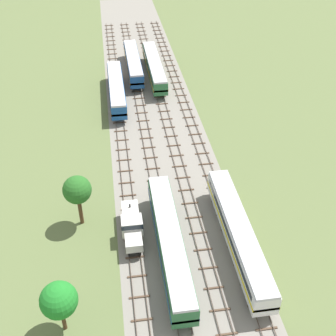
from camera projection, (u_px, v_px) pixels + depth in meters
ground_plane at (161, 145)px, 74.53m from camera, size 480.00×480.00×0.00m
ballast_bed at (161, 145)px, 74.53m from camera, size 16.99×176.00×0.01m
track_far_left at (122, 145)px, 74.48m from camera, size 2.40×126.00×0.29m
track_left at (147, 142)px, 74.99m from camera, size 2.40×126.00×0.29m
track_centre_left at (172, 140)px, 75.49m from camera, size 2.40×126.00×0.29m
track_centre at (197, 139)px, 75.99m from camera, size 2.40×126.00×0.29m
passenger_coach_left_nearest at (170, 241)px, 53.03m from camera, size 2.96×22.00×3.80m
passenger_coach_centre_near at (238, 233)px, 54.16m from camera, size 2.96×22.00×3.80m
shunter_loco_far_left_mid at (132, 225)px, 56.16m from camera, size 2.74×8.46×3.10m
diesel_railcar_far_left_midfar at (116, 88)px, 86.08m from camera, size 2.96×20.50×3.80m
passenger_coach_centre_left_far at (154, 67)px, 94.45m from camera, size 2.96×22.00×3.80m
diesel_railcar_left_farther at (133, 63)px, 96.20m from camera, size 2.96×20.50×3.80m
lineside_tree_0 at (59, 300)px, 43.64m from camera, size 3.89×3.89×6.71m
lineside_tree_1 at (77, 190)px, 55.99m from camera, size 3.75×3.75×7.64m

